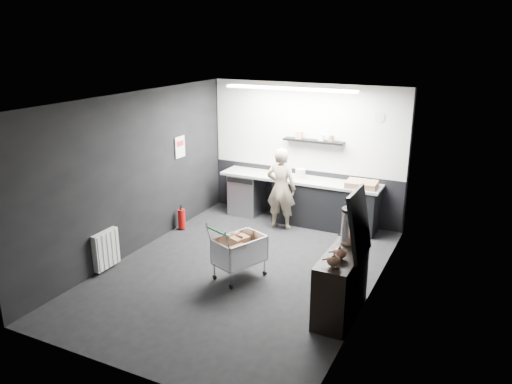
% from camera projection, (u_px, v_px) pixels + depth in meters
% --- Properties ---
extents(floor, '(5.50, 5.50, 0.00)m').
position_uv_depth(floor, '(242.00, 271.00, 7.90)').
color(floor, black).
rests_on(floor, ground).
extents(ceiling, '(5.50, 5.50, 0.00)m').
position_uv_depth(ceiling, '(240.00, 99.00, 7.08)').
color(ceiling, silver).
rests_on(ceiling, wall_back).
extents(wall_back, '(5.50, 0.00, 5.50)m').
position_uv_depth(wall_back, '(306.00, 152.00, 9.84)').
color(wall_back, black).
rests_on(wall_back, floor).
extents(wall_front, '(5.50, 0.00, 5.50)m').
position_uv_depth(wall_front, '(117.00, 262.00, 5.14)').
color(wall_front, black).
rests_on(wall_front, floor).
extents(wall_left, '(0.00, 5.50, 5.50)m').
position_uv_depth(wall_left, '(135.00, 174.00, 8.33)').
color(wall_left, black).
rests_on(wall_left, floor).
extents(wall_right, '(0.00, 5.50, 5.50)m').
position_uv_depth(wall_right, '(374.00, 209.00, 6.65)').
color(wall_right, black).
rests_on(wall_right, floor).
extents(kitchen_wall_panel, '(3.95, 0.02, 1.70)m').
position_uv_depth(kitchen_wall_panel, '(306.00, 127.00, 9.67)').
color(kitchen_wall_panel, silver).
rests_on(kitchen_wall_panel, wall_back).
extents(dado_panel, '(3.95, 0.02, 1.00)m').
position_uv_depth(dado_panel, '(304.00, 193.00, 10.09)').
color(dado_panel, black).
rests_on(dado_panel, wall_back).
extents(floating_shelf, '(1.20, 0.22, 0.04)m').
position_uv_depth(floating_shelf, '(314.00, 141.00, 9.57)').
color(floating_shelf, black).
rests_on(floating_shelf, wall_back).
extents(wall_clock, '(0.20, 0.03, 0.20)m').
position_uv_depth(wall_clock, '(379.00, 117.00, 8.99)').
color(wall_clock, silver).
rests_on(wall_clock, wall_back).
extents(poster, '(0.02, 0.30, 0.40)m').
position_uv_depth(poster, '(180.00, 147.00, 9.37)').
color(poster, white).
rests_on(poster, wall_left).
extents(poster_red_band, '(0.02, 0.22, 0.10)m').
position_uv_depth(poster_red_band, '(180.00, 143.00, 9.35)').
color(poster_red_band, red).
rests_on(poster_red_band, poster).
extents(radiator, '(0.10, 0.50, 0.60)m').
position_uv_depth(radiator, '(106.00, 249.00, 7.83)').
color(radiator, silver).
rests_on(radiator, wall_left).
extents(ceiling_strip, '(2.40, 0.20, 0.04)m').
position_uv_depth(ceiling_strip, '(290.00, 89.00, 8.67)').
color(ceiling_strip, white).
rests_on(ceiling_strip, ceiling).
extents(prep_counter, '(3.20, 0.61, 0.90)m').
position_uv_depth(prep_counter, '(305.00, 201.00, 9.78)').
color(prep_counter, black).
rests_on(prep_counter, floor).
extents(person, '(0.60, 0.41, 1.58)m').
position_uv_depth(person, '(281.00, 189.00, 9.42)').
color(person, beige).
rests_on(person, floor).
extents(shopping_cart, '(0.77, 1.00, 0.90)m').
position_uv_depth(shopping_cart, '(239.00, 252.00, 7.57)').
color(shopping_cart, silver).
rests_on(shopping_cart, floor).
extents(sideboard, '(0.50, 1.16, 1.74)m').
position_uv_depth(sideboard, '(343.00, 276.00, 6.54)').
color(sideboard, black).
rests_on(sideboard, floor).
extents(fire_extinguisher, '(0.14, 0.14, 0.46)m').
position_uv_depth(fire_extinguisher, '(182.00, 218.00, 9.51)').
color(fire_extinguisher, '#B10E0B').
rests_on(fire_extinguisher, floor).
extents(cardboard_box, '(0.57, 0.44, 0.11)m').
position_uv_depth(cardboard_box, '(362.00, 184.00, 9.12)').
color(cardboard_box, '#9E7654').
rests_on(cardboard_box, prep_counter).
extents(pink_tub, '(0.19, 0.19, 0.19)m').
position_uv_depth(pink_tub, '(300.00, 174.00, 9.66)').
color(pink_tub, silver).
rests_on(pink_tub, prep_counter).
extents(white_container, '(0.21, 0.17, 0.17)m').
position_uv_depth(white_container, '(285.00, 173.00, 9.75)').
color(white_container, silver).
rests_on(white_container, prep_counter).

